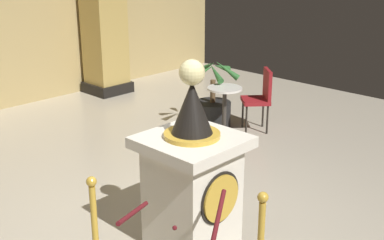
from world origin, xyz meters
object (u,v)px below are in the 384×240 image
object	(u,v)px
potted_palm_right	(212,107)
cafe_table	(224,106)
cafe_chair_red	(261,95)
pedestal_clock	(192,179)

from	to	relation	value
potted_palm_right	cafe_table	distance (m)	0.54
potted_palm_right	cafe_table	size ratio (longest dim) A/B	1.43
potted_palm_right	cafe_chair_red	bearing A→B (deg)	-61.24
pedestal_clock	potted_palm_right	world-z (taller)	pedestal_clock
potted_palm_right	cafe_chair_red	size ratio (longest dim) A/B	1.14
cafe_table	cafe_chair_red	distance (m)	0.64
potted_palm_right	cafe_chair_red	distance (m)	0.79
pedestal_clock	potted_palm_right	distance (m)	3.38
potted_palm_right	cafe_chair_red	xyz separation A→B (m)	(0.36, -0.65, 0.25)
pedestal_clock	cafe_table	world-z (taller)	pedestal_clock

